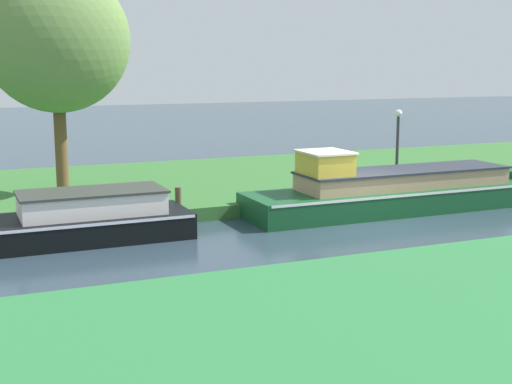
{
  "coord_description": "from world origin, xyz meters",
  "views": [
    {
      "loc": [
        -10.65,
        -16.75,
        4.43
      ],
      "look_at": [
        -2.88,
        1.2,
        0.9
      ],
      "focal_mm": 50.16,
      "sensor_mm": 36.0,
      "label": 1
    }
  ],
  "objects_px": {
    "black_barge": "(79,220)",
    "mooring_post_near": "(178,197)",
    "forest_narrowboat": "(403,190)",
    "willow_tree_left": "(57,41)",
    "mooring_post_far": "(476,175)",
    "lamp_post": "(398,137)"
  },
  "relations": [
    {
      "from": "willow_tree_left",
      "to": "mooring_post_far",
      "type": "height_order",
      "value": "willow_tree_left"
    },
    {
      "from": "forest_narrowboat",
      "to": "mooring_post_far",
      "type": "xyz_separation_m",
      "value": [
        3.89,
        1.3,
        0.06
      ]
    },
    {
      "from": "black_barge",
      "to": "mooring_post_near",
      "type": "xyz_separation_m",
      "value": [
        3.01,
        1.3,
        0.15
      ]
    },
    {
      "from": "willow_tree_left",
      "to": "lamp_post",
      "type": "distance_m",
      "value": 11.23
    },
    {
      "from": "black_barge",
      "to": "lamp_post",
      "type": "xyz_separation_m",
      "value": [
        10.76,
        1.81,
        1.5
      ]
    },
    {
      "from": "lamp_post",
      "to": "mooring_post_far",
      "type": "xyz_separation_m",
      "value": [
        2.9,
        -0.51,
        -1.37
      ]
    },
    {
      "from": "mooring_post_near",
      "to": "willow_tree_left",
      "type": "bearing_deg",
      "value": 130.21
    },
    {
      "from": "black_barge",
      "to": "willow_tree_left",
      "type": "relative_size",
      "value": 0.84
    },
    {
      "from": "black_barge",
      "to": "mooring_post_near",
      "type": "relative_size",
      "value": 10.48
    },
    {
      "from": "willow_tree_left",
      "to": "mooring_post_far",
      "type": "bearing_deg",
      "value": -13.48
    },
    {
      "from": "lamp_post",
      "to": "mooring_post_far",
      "type": "bearing_deg",
      "value": -9.98
    },
    {
      "from": "black_barge",
      "to": "mooring_post_far",
      "type": "xyz_separation_m",
      "value": [
        13.66,
        1.3,
        0.13
      ]
    },
    {
      "from": "black_barge",
      "to": "forest_narrowboat",
      "type": "xyz_separation_m",
      "value": [
        9.78,
        -0.0,
        0.07
      ]
    },
    {
      "from": "black_barge",
      "to": "forest_narrowboat",
      "type": "height_order",
      "value": "forest_narrowboat"
    },
    {
      "from": "forest_narrowboat",
      "to": "mooring_post_near",
      "type": "bearing_deg",
      "value": 169.11
    },
    {
      "from": "black_barge",
      "to": "mooring_post_far",
      "type": "distance_m",
      "value": 13.73
    },
    {
      "from": "lamp_post",
      "to": "mooring_post_far",
      "type": "height_order",
      "value": "lamp_post"
    },
    {
      "from": "black_barge",
      "to": "forest_narrowboat",
      "type": "distance_m",
      "value": 9.78
    },
    {
      "from": "forest_narrowboat",
      "to": "willow_tree_left",
      "type": "relative_size",
      "value": 1.49
    },
    {
      "from": "willow_tree_left",
      "to": "mooring_post_near",
      "type": "xyz_separation_m",
      "value": [
        2.71,
        -3.2,
        -4.42
      ]
    },
    {
      "from": "mooring_post_near",
      "to": "mooring_post_far",
      "type": "distance_m",
      "value": 10.66
    },
    {
      "from": "forest_narrowboat",
      "to": "willow_tree_left",
      "type": "bearing_deg",
      "value": 154.57
    }
  ]
}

